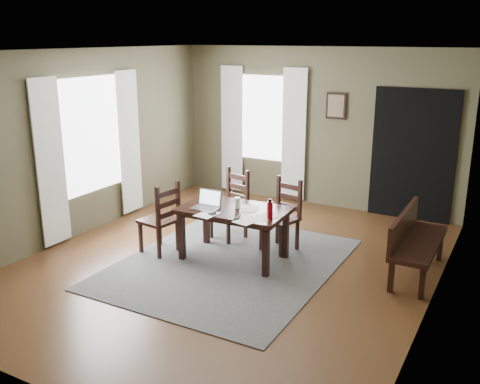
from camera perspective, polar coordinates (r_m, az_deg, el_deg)
The scene contains 25 objects.
ground at distance 7.06m, azimuth -1.18°, elevation -7.67°, with size 5.00×6.00×0.01m.
room_shell at distance 6.54m, azimuth -1.28°, elevation 6.96°, with size 5.02×6.02×2.71m.
rug at distance 7.06m, azimuth -1.18°, elevation -7.59°, with size 2.60×3.20×0.01m.
dining_table at distance 6.98m, azimuth -0.66°, elevation -2.42°, with size 1.43×0.90×0.70m.
chair_end at distance 7.29m, azimuth -8.39°, elevation -2.88°, with size 0.50×0.50×1.00m.
chair_back_left at distance 7.77m, azimuth -0.98°, elevation -1.42°, with size 0.54×0.54×1.01m.
chair_back_right at distance 7.35m, azimuth 4.52°, elevation -2.58°, with size 0.53×0.53×0.99m.
bench at distance 6.91m, azimuth 18.02°, elevation -4.68°, with size 0.46×1.43×0.81m.
laptop at distance 6.96m, azimuth -3.49°, elevation -1.21°, with size 0.35×0.28×0.23m.
computer_mouse at distance 6.72m, azimuth -2.98°, elevation -2.28°, with size 0.05×0.09×0.03m, color #3F3F42.
tv_remote at distance 6.60m, azimuth -0.29°, elevation -2.65°, with size 0.05×0.19×0.02m, color black.
drinking_glass at distance 6.92m, azimuth -0.28°, elevation -1.18°, with size 0.07×0.07×0.15m, color silver.
water_bottle at distance 6.52m, azimuth 3.20°, elevation -1.92°, with size 0.09×0.09×0.26m.
paper_b at distance 6.48m, azimuth 0.71°, elevation -3.09°, with size 0.23×0.30×0.00m, color white.
paper_c at distance 6.93m, azimuth 0.97°, elevation -1.78°, with size 0.23×0.30×0.00m, color white.
paper_d at distance 6.64m, azimuth 2.84°, elevation -2.63°, with size 0.23×0.30×0.00m, color white.
paper_e at distance 6.72m, azimuth -3.51°, elevation -2.40°, with size 0.23×0.30×0.00m, color white.
window_left at distance 8.24m, azimuth -15.66°, elevation 5.84°, with size 0.01×1.30×1.70m.
window_back at distance 9.64m, azimuth 2.45°, elevation 7.89°, with size 1.00×0.01×1.50m.
curtain_left_near at distance 7.72m, azimuth -19.57°, elevation 2.91°, with size 0.03×0.48×2.30m.
curtain_left_far at distance 8.86m, azimuth -11.72°, elevation 5.16°, with size 0.03×0.48×2.30m.
curtain_back_left at distance 9.94m, azimuth -0.86°, elevation 6.70°, with size 0.44×0.03×2.30m.
curtain_back_right at distance 9.40m, azimuth 5.76°, elevation 6.05°, with size 0.44×0.03×2.30m.
framed_picture at distance 9.09m, azimuth 10.21°, elevation 9.03°, with size 0.34×0.03×0.44m.
doorway_back at distance 8.88m, azimuth 17.95°, elevation 3.74°, with size 1.30×0.03×2.10m.
Camera 1 is at (3.23, -5.58, 2.87)m, focal length 40.00 mm.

